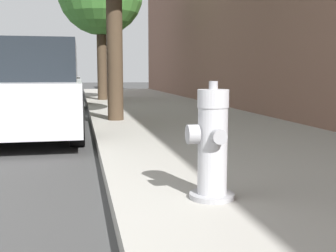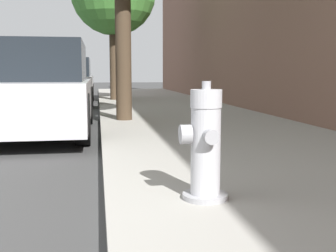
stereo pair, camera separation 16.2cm
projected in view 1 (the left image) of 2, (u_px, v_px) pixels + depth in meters
The scene contains 3 objects.
fire_hydrant at pixel (212, 146), 2.86m from camera, with size 0.33×0.33×0.80m.
parked_car_near at pixel (23, 91), 6.59m from camera, with size 1.84×3.96×1.45m.
parked_car_mid at pixel (49, 83), 12.84m from camera, with size 1.87×3.99×1.42m.
Camera 1 is at (1.79, -2.50, 0.99)m, focal length 45.00 mm.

